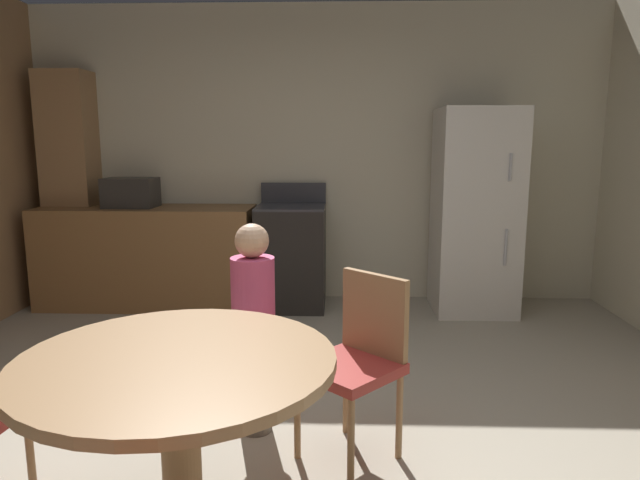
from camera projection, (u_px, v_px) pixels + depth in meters
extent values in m
plane|color=#A89E89|center=(289.00, 478.00, 2.53)|extent=(14.00, 14.00, 0.00)
cube|color=beige|center=(317.00, 155.00, 5.30)|extent=(5.54, 0.12, 2.70)
cube|color=olive|center=(148.00, 257.00, 5.12)|extent=(1.91, 0.60, 0.90)
cube|color=#9E754C|center=(72.00, 188.00, 5.22)|extent=(0.44, 0.36, 2.10)
cube|color=black|center=(292.00, 258.00, 5.07)|extent=(0.60, 0.60, 0.90)
cube|color=#38383D|center=(291.00, 207.00, 4.99)|extent=(0.60, 0.60, 0.02)
cube|color=#38383D|center=(294.00, 192.00, 5.25)|extent=(0.60, 0.04, 0.18)
cube|color=silver|center=(475.00, 212.00, 4.89)|extent=(0.68, 0.66, 1.76)
cylinder|color=#B2B2B7|center=(511.00, 167.00, 4.48)|extent=(0.02, 0.02, 0.22)
cylinder|color=#B2B2B7|center=(506.00, 247.00, 4.59)|extent=(0.02, 0.02, 0.30)
cube|color=#2D2B28|center=(131.00, 193.00, 5.02)|extent=(0.44, 0.32, 0.26)
cylinder|color=#9E754C|center=(182.00, 462.00, 2.02)|extent=(0.14, 0.14, 0.72)
cylinder|color=#9E754C|center=(177.00, 362.00, 1.95)|extent=(1.10, 1.10, 0.04)
cylinder|color=#9E754C|center=(351.00, 442.00, 2.42)|extent=(0.03, 0.03, 0.43)
cylinder|color=#9E754C|center=(297.00, 415.00, 2.66)|extent=(0.03, 0.03, 0.43)
cylinder|color=#9E754C|center=(399.00, 416.00, 2.66)|extent=(0.03, 0.03, 0.43)
cylinder|color=#9E754C|center=(346.00, 393.00, 2.90)|extent=(0.03, 0.03, 0.43)
cube|color=#9E2D28|center=(349.00, 368.00, 2.62)|extent=(0.57, 0.57, 0.05)
cube|color=#9E754C|center=(374.00, 316.00, 2.71)|extent=(0.30, 0.29, 0.42)
cylinder|color=#9E754C|center=(31.00, 458.00, 2.30)|extent=(0.03, 0.03, 0.43)
cylinder|color=#665B51|center=(255.00, 385.00, 2.91)|extent=(0.17, 0.17, 0.50)
cylinder|color=#D14C7A|center=(253.00, 299.00, 2.83)|extent=(0.25, 0.25, 0.42)
sphere|color=#D6A884|center=(252.00, 241.00, 2.78)|extent=(0.17, 0.17, 0.17)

